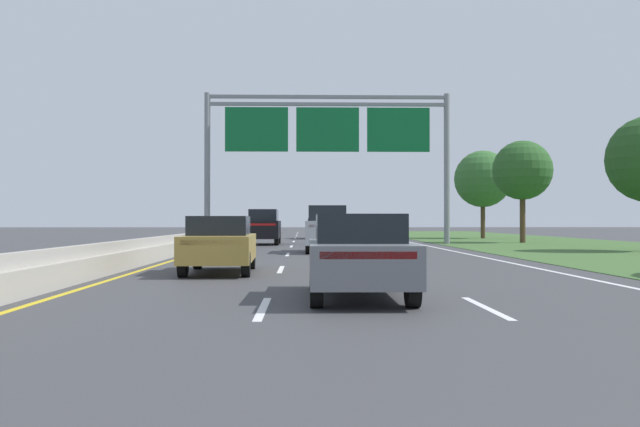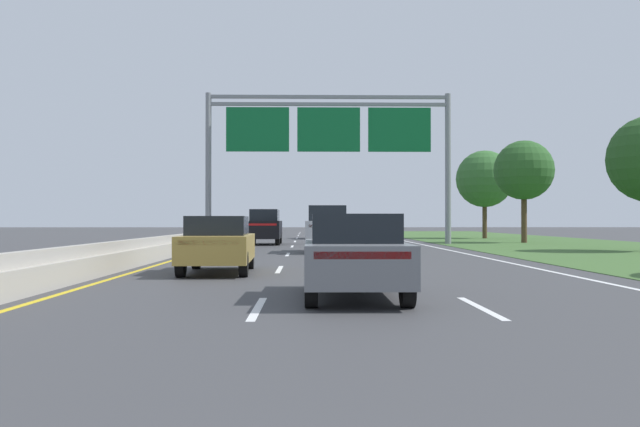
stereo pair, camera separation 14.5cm
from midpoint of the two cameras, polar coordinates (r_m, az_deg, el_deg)
ground_plane at (r=35.90m, az=0.38°, el=-2.90°), size 220.00×220.00×0.00m
lane_striping at (r=35.45m, az=0.41°, el=-2.92°), size 11.96×106.00×0.01m
grass_verge_right at (r=38.92m, az=21.40°, el=-2.66°), size 14.00×110.00×0.02m
median_barrier_concrete at (r=36.29m, az=-10.10°, el=-2.30°), size 0.60×110.00×0.85m
overhead_sign_gantry at (r=42.27m, az=0.54°, el=6.40°), size 15.06×0.42×9.26m
pickup_truck_navy at (r=54.87m, az=-0.06°, el=-0.97°), size 2.02×5.41×2.20m
car_gold_left_lane_sedan at (r=19.25m, az=-8.52°, el=-2.46°), size 1.94×4.45×1.57m
car_black_left_lane_suv at (r=41.57m, az=-4.77°, el=-1.07°), size 1.90×4.70×2.11m
car_blue_right_lane_sedan at (r=43.90m, az=4.73°, el=-1.41°), size 1.84×4.41×1.57m
car_grey_centre_lane_sedan at (r=12.94m, az=2.87°, el=-3.39°), size 1.85×4.41×1.57m
car_silver_centre_lane_suv at (r=31.26m, az=0.45°, el=-1.23°), size 2.01×4.74×2.11m
roadside_tree_far at (r=46.28m, az=16.36°, el=3.44°), size 3.84×3.84×6.62m
roadside_tree_distant at (r=56.60m, az=13.28°, el=2.80°), size 4.55×4.55×7.06m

